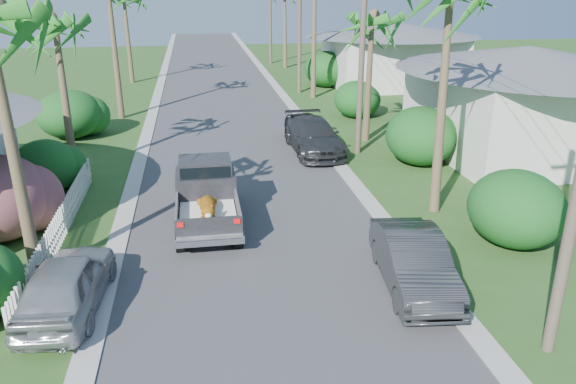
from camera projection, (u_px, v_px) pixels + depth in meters
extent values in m
plane|color=#2B511E|center=(281.00, 321.00, 13.26)|extent=(120.00, 120.00, 0.00)
cube|color=#38383A|center=(223.00, 104.00, 36.31)|extent=(8.00, 100.00, 0.02)
cube|color=#A5A39E|center=(155.00, 106.00, 35.65)|extent=(0.60, 100.00, 0.06)
cube|color=#A5A39E|center=(288.00, 101.00, 36.95)|extent=(0.60, 100.00, 0.06)
cylinder|color=black|center=(180.00, 239.00, 16.55)|extent=(0.28, 0.76, 0.76)
cylinder|color=black|center=(238.00, 235.00, 16.81)|extent=(0.28, 0.76, 0.76)
cylinder|color=black|center=(182.00, 199.00, 19.54)|extent=(0.28, 0.76, 0.76)
cylinder|color=black|center=(231.00, 197.00, 19.80)|extent=(0.28, 0.76, 0.76)
cube|color=slate|center=(208.00, 221.00, 17.19)|extent=(1.90, 2.40, 0.24)
cube|color=slate|center=(177.00, 212.00, 16.91)|extent=(0.06, 2.40, 0.55)
cube|color=slate|center=(238.00, 208.00, 17.19)|extent=(0.06, 2.40, 0.55)
cube|color=black|center=(209.00, 226.00, 15.98)|extent=(1.92, 0.08, 0.52)
cube|color=silver|center=(210.00, 242.00, 15.99)|extent=(1.98, 0.18, 0.18)
cube|color=red|center=(180.00, 225.00, 15.77)|extent=(0.18, 0.05, 0.14)
cube|color=red|center=(237.00, 221.00, 16.02)|extent=(0.18, 0.05, 0.14)
cube|color=black|center=(206.00, 187.00, 18.74)|extent=(1.94, 1.65, 1.10)
cube|color=black|center=(205.00, 167.00, 18.48)|extent=(1.70, 1.35, 0.55)
cube|color=black|center=(205.00, 174.00, 17.88)|extent=(1.60, 0.05, 0.45)
cube|color=black|center=(205.00, 179.00, 19.95)|extent=(1.94, 1.20, 0.80)
cube|color=white|center=(208.00, 215.00, 17.12)|extent=(1.70, 2.10, 0.16)
ellipsoid|color=orange|center=(207.00, 205.00, 17.10)|extent=(0.48, 1.25, 0.43)
sphere|color=orange|center=(208.00, 212.00, 16.38)|extent=(0.40, 0.40, 0.40)
ellipsoid|color=white|center=(208.00, 208.00, 17.14)|extent=(0.32, 0.86, 0.18)
imported|color=#272A2B|center=(414.00, 262.00, 14.51)|extent=(1.99, 4.50, 1.44)
imported|color=#27292C|center=(314.00, 137.00, 25.93)|extent=(2.24, 5.22, 1.50)
imported|color=black|center=(307.00, 129.00, 27.52)|extent=(1.86, 4.12, 1.37)
imported|color=#A1A4A8|center=(67.00, 284.00, 13.48)|extent=(2.01, 4.30, 1.42)
cone|color=brown|center=(14.00, 155.00, 13.84)|extent=(0.36, 0.71, 7.01)
cone|color=brown|center=(65.00, 100.00, 22.19)|extent=(0.36, 0.61, 6.21)
cone|color=brown|center=(114.00, 47.00, 31.21)|extent=(0.36, 0.36, 8.00)
cone|color=brown|center=(128.00, 40.00, 42.46)|extent=(0.36, 0.75, 6.51)
cone|color=brown|center=(442.00, 103.00, 18.41)|extent=(0.36, 0.73, 7.51)
cone|color=brown|center=(369.00, 80.00, 27.03)|extent=(0.36, 0.54, 6.01)
cone|color=brown|center=(314.00, 35.00, 36.72)|extent=(0.36, 0.36, 8.20)
cone|color=brown|center=(285.00, 29.00, 49.92)|extent=(0.36, 0.63, 6.81)
ellipsoid|color=#164D1F|center=(45.00, 166.00, 21.00)|extent=(2.40, 2.64, 2.00)
ellipsoid|color=#164D1F|center=(70.00, 114.00, 28.21)|extent=(3.20, 3.52, 2.40)
ellipsoid|color=#164D1F|center=(516.00, 208.00, 16.77)|extent=(2.80, 3.08, 2.30)
ellipsoid|color=#164D1F|center=(421.00, 136.00, 24.14)|extent=(3.00, 3.30, 2.50)
ellipsoid|color=#164D1F|center=(356.00, 99.00, 32.47)|extent=(2.60, 2.86, 2.10)
ellipsoid|color=#164D1F|center=(326.00, 69.00, 41.67)|extent=(3.20, 3.52, 2.60)
cube|color=white|center=(61.00, 225.00, 17.24)|extent=(0.10, 11.00, 1.00)
cube|color=silver|center=(522.00, 112.00, 25.62)|extent=(8.00, 9.00, 3.80)
cone|color=#595B60|center=(530.00, 58.00, 24.77)|extent=(6.48, 6.48, 1.00)
cube|color=silver|center=(391.00, 61.00, 42.26)|extent=(9.00, 8.00, 3.60)
cone|color=#595B60|center=(393.00, 29.00, 41.44)|extent=(6.48, 6.48, 1.00)
cylinder|color=brown|center=(362.00, 54.00, 24.50)|extent=(0.26, 0.26, 9.00)
cylinder|color=brown|center=(300.00, 27.00, 38.33)|extent=(0.26, 0.26, 9.00)
cylinder|color=brown|center=(270.00, 14.00, 52.16)|extent=(0.26, 0.26, 9.00)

